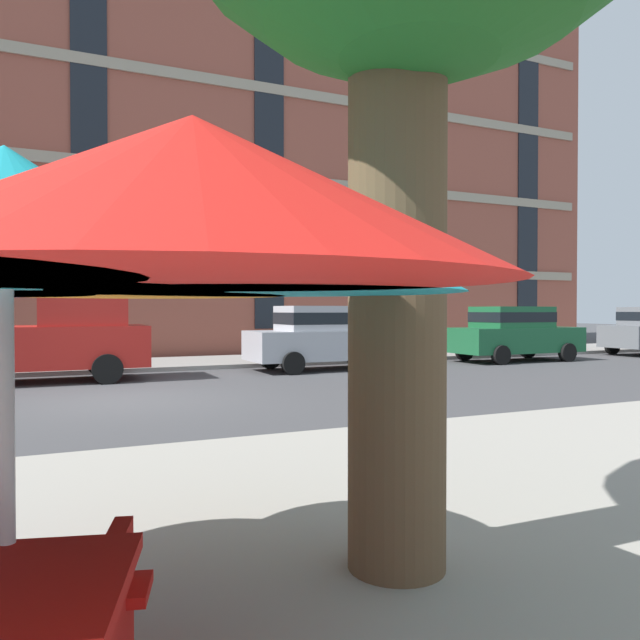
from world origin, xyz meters
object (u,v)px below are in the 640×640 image
(sedan_green, at_px, (514,332))
(pickup_red, at_px, (42,338))
(sedan_silver, at_px, (325,336))
(patio_umbrella, at_px, (5,226))

(sedan_green, bearing_deg, pickup_red, 180.00)
(pickup_red, height_order, sedan_green, pickup_red)
(pickup_red, xyz_separation_m, sedan_silver, (7.19, -0.00, -0.08))
(sedan_silver, distance_m, patio_umbrella, 14.66)
(patio_umbrella, bearing_deg, sedan_silver, 60.26)
(sedan_silver, relative_size, patio_umbrella, 1.13)
(sedan_silver, height_order, patio_umbrella, patio_umbrella)
(pickup_red, relative_size, patio_umbrella, 1.31)
(pickup_red, bearing_deg, patio_umbrella, -90.31)
(sedan_green, height_order, patio_umbrella, patio_umbrella)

